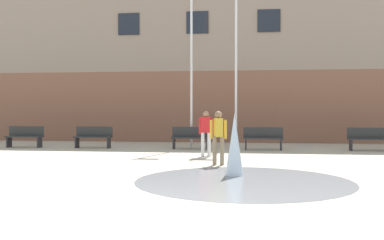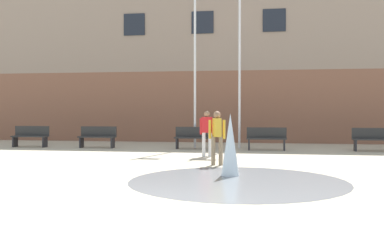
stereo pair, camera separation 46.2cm
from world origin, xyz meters
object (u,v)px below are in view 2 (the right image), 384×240
Objects in this scene: park_bench_center at (194,137)px; park_bench_left_of_flagpoles at (31,136)px; flagpole_left at (196,58)px; park_bench_far_right at (374,139)px; park_bench_under_right_flagpole at (267,138)px; flagpole_right at (240,57)px; park_bench_under_left_flagpole at (98,137)px; adult_watching at (207,130)px; adult_near_bench at (217,133)px.

park_bench_left_of_flagpoles is at bearing -178.84° from park_bench_center.
park_bench_left_of_flagpoles is 7.98m from flagpole_left.
park_bench_left_of_flagpoles and park_bench_far_right have the same top height.
park_bench_under_right_flagpole is 3.57m from flagpole_right.
park_bench_under_right_flagpole and park_bench_far_right have the same top height.
park_bench_left_of_flagpoles is 3.04m from park_bench_under_left_flagpole.
park_bench_left_of_flagpoles is at bearing -179.53° from park_bench_under_right_flagpole.
park_bench_far_right is 6.23m from flagpole_right.
park_bench_far_right is at bearing 0.77° from park_bench_under_left_flagpole.
flagpole_left is (7.21, 0.66, 3.35)m from park_bench_left_of_flagpoles.
adult_watching is (0.92, -3.02, 0.45)m from park_bench_center.
park_bench_far_right is at bearing -4.69° from flagpole_right.
park_bench_center is at bearing -164.68° from flagpole_right.
adult_near_bench is 1.00× the size of adult_watching.
adult_near_bench reaches higher than park_bench_under_left_flagpole.
park_bench_center is 5.52m from adult_near_bench.
park_bench_left_of_flagpoles and park_bench_under_left_flagpole have the same top height.
park_bench_under_left_flagpole is 11.30m from park_bench_far_right.
flagpole_left is (-2.98, 0.58, 3.35)m from park_bench_under_right_flagpole.
park_bench_far_right is at bearing -141.35° from adult_watching.
flagpole_left is (-0.93, 3.54, 2.90)m from adult_watching.
adult_watching reaches higher than park_bench_left_of_flagpoles.
park_bench_under_left_flagpole is 5.91m from adult_watching.
park_bench_center and park_bench_under_right_flagpole have the same top height.
park_bench_under_right_flagpole is 4.15m from park_bench_far_right.
adult_watching is at bearing -105.21° from flagpole_right.
park_bench_under_right_flagpole is (2.98, -0.06, 0.00)m from park_bench_center.
flagpole_left is (-1.51, 5.81, 2.90)m from adult_near_bench.
flagpole_left is at bearing 169.02° from park_bench_under_right_flagpole.
park_bench_under_left_flagpole is 1.00× the size of park_bench_center.
adult_near_bench is at bearing -105.69° from park_bench_under_right_flagpole.
adult_near_bench reaches higher than park_bench_far_right.
adult_watching is 4.67m from flagpole_left.
park_bench_under_left_flagpole is at bearing -179.23° from park_bench_far_right.
park_bench_left_of_flagpoles is 14.35m from park_bench_far_right.
park_bench_center is at bearing -61.03° from adult_watching.
park_bench_left_of_flagpoles is 7.22m from park_bench_center.
flagpole_left is at bearing 180.00° from flagpole_right.
park_bench_center is 2.98m from park_bench_under_right_flagpole.
park_bench_far_right is at bearing 0.93° from park_bench_left_of_flagpoles.
park_bench_center is 1.01× the size of adult_near_bench.
adult_near_bench is 6.67m from flagpole_left.
park_bench_under_left_flagpole is 0.22× the size of flagpole_left.
flagpole_right reaches higher than adult_watching.
park_bench_left_of_flagpoles is 1.01× the size of adult_watching.
park_bench_under_left_flagpole is 7.74m from adult_near_bench.
park_bench_left_of_flagpoles is 0.22× the size of flagpole_left.
park_bench_center and park_bench_far_right have the same top height.
flagpole_right reaches higher than park_bench_under_right_flagpole.
park_bench_far_right is (14.35, 0.23, 0.00)m from park_bench_left_of_flagpoles.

